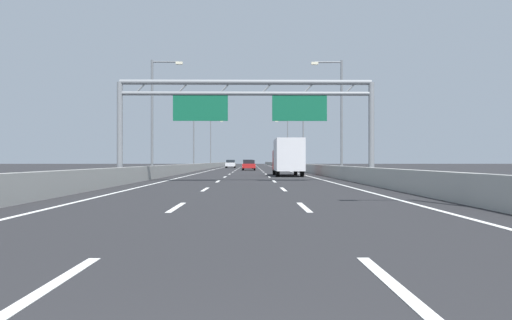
{
  "coord_description": "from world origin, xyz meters",
  "views": [
    {
      "loc": [
        0.29,
        -1.8,
        1.31
      ],
      "look_at": [
        0.85,
        51.03,
        1.41
      ],
      "focal_mm": 35.56,
      "sensor_mm": 36.0,
      "label": 1
    }
  ],
  "objects_px": {
    "streetlamp_left_distant": "(212,140)",
    "silver_car": "(248,164)",
    "streetlamp_right_mid": "(339,111)",
    "yellow_car": "(249,164)",
    "streetlamp_left_far": "(195,132)",
    "streetlamp_left_mid": "(155,111)",
    "box_truck": "(288,156)",
    "white_car": "(231,164)",
    "sign_gantry": "(247,105)",
    "streetlamp_right_far": "(302,132)",
    "streetlamp_right_distant": "(286,141)",
    "red_car": "(249,165)"
  },
  "relations": [
    {
      "from": "streetlamp_left_distant",
      "to": "silver_car",
      "type": "distance_m",
      "value": 20.57
    },
    {
      "from": "streetlamp_right_mid",
      "to": "yellow_car",
      "type": "distance_m",
      "value": 63.79
    },
    {
      "from": "streetlamp_right_mid",
      "to": "streetlamp_left_far",
      "type": "relative_size",
      "value": 1.0
    },
    {
      "from": "streetlamp_right_mid",
      "to": "silver_car",
      "type": "xyz_separation_m",
      "value": [
        -7.62,
        41.41,
        -4.63
      ]
    },
    {
      "from": "streetlamp_left_mid",
      "to": "streetlamp_right_mid",
      "type": "bearing_deg",
      "value": 0.0
    },
    {
      "from": "box_truck",
      "to": "yellow_car",
      "type": "bearing_deg",
      "value": 93.35
    },
    {
      "from": "yellow_car",
      "to": "silver_car",
      "type": "relative_size",
      "value": 1.09
    },
    {
      "from": "streetlamp_right_mid",
      "to": "white_car",
      "type": "height_order",
      "value": "streetlamp_right_mid"
    },
    {
      "from": "streetlamp_left_far",
      "to": "streetlamp_right_mid",
      "type": "bearing_deg",
      "value": -63.57
    },
    {
      "from": "streetlamp_left_mid",
      "to": "white_car",
      "type": "height_order",
      "value": "streetlamp_left_mid"
    },
    {
      "from": "sign_gantry",
      "to": "yellow_car",
      "type": "xyz_separation_m",
      "value": [
        -0.03,
        72.85,
        -4.05
      ]
    },
    {
      "from": "streetlamp_right_mid",
      "to": "streetlamp_left_far",
      "type": "height_order",
      "value": "same"
    },
    {
      "from": "streetlamp_right_mid",
      "to": "streetlamp_left_distant",
      "type": "relative_size",
      "value": 1.0
    },
    {
      "from": "sign_gantry",
      "to": "streetlamp_right_far",
      "type": "height_order",
      "value": "streetlamp_right_far"
    },
    {
      "from": "sign_gantry",
      "to": "yellow_car",
      "type": "relative_size",
      "value": 3.49
    },
    {
      "from": "streetlamp_left_distant",
      "to": "silver_car",
      "type": "height_order",
      "value": "streetlamp_left_distant"
    },
    {
      "from": "sign_gantry",
      "to": "streetlamp_right_far",
      "type": "xyz_separation_m",
      "value": [
        7.41,
        39.71,
        0.59
      ]
    },
    {
      "from": "sign_gantry",
      "to": "streetlamp_right_distant",
      "type": "bearing_deg",
      "value": 83.94
    },
    {
      "from": "streetlamp_right_distant",
      "to": "silver_car",
      "type": "relative_size",
      "value": 2.27
    },
    {
      "from": "white_car",
      "to": "streetlamp_left_far",
      "type": "bearing_deg",
      "value": -99.65
    },
    {
      "from": "white_car",
      "to": "red_car",
      "type": "bearing_deg",
      "value": -81.65
    },
    {
      "from": "streetlamp_right_mid",
      "to": "box_truck",
      "type": "bearing_deg",
      "value": 140.83
    },
    {
      "from": "streetlamp_left_mid",
      "to": "red_car",
      "type": "relative_size",
      "value": 2.25
    },
    {
      "from": "yellow_car",
      "to": "box_truck",
      "type": "bearing_deg",
      "value": -86.65
    },
    {
      "from": "white_car",
      "to": "box_truck",
      "type": "distance_m",
      "value": 50.93
    },
    {
      "from": "streetlamp_left_far",
      "to": "box_truck",
      "type": "bearing_deg",
      "value": -67.7
    },
    {
      "from": "streetlamp_left_distant",
      "to": "yellow_car",
      "type": "height_order",
      "value": "streetlamp_left_distant"
    },
    {
      "from": "streetlamp_right_mid",
      "to": "streetlamp_right_far",
      "type": "bearing_deg",
      "value": 90.0
    },
    {
      "from": "streetlamp_right_distant",
      "to": "silver_car",
      "type": "height_order",
      "value": "streetlamp_right_distant"
    },
    {
      "from": "streetlamp_right_far",
      "to": "box_truck",
      "type": "relative_size",
      "value": 1.13
    },
    {
      "from": "streetlamp_right_far",
      "to": "box_truck",
      "type": "distance_m",
      "value": 27.37
    },
    {
      "from": "streetlamp_left_far",
      "to": "yellow_car",
      "type": "distance_m",
      "value": 34.3
    },
    {
      "from": "streetlamp_right_mid",
      "to": "streetlamp_right_far",
      "type": "height_order",
      "value": "same"
    },
    {
      "from": "red_car",
      "to": "yellow_car",
      "type": "relative_size",
      "value": 0.92
    },
    {
      "from": "silver_car",
      "to": "streetlamp_left_mid",
      "type": "bearing_deg",
      "value": -100.01
    },
    {
      "from": "streetlamp_right_far",
      "to": "streetlamp_right_distant",
      "type": "relative_size",
      "value": 1.0
    },
    {
      "from": "streetlamp_right_mid",
      "to": "silver_car",
      "type": "bearing_deg",
      "value": 100.43
    },
    {
      "from": "yellow_car",
      "to": "silver_car",
      "type": "xyz_separation_m",
      "value": [
        -0.18,
        -21.78,
        0.01
      ]
    },
    {
      "from": "red_car",
      "to": "streetlamp_left_distant",
      "type": "bearing_deg",
      "value": 103.93
    },
    {
      "from": "streetlamp_left_distant",
      "to": "streetlamp_right_distant",
      "type": "bearing_deg",
      "value": 0.0
    },
    {
      "from": "streetlamp_right_far",
      "to": "red_car",
      "type": "bearing_deg",
      "value": -178.18
    },
    {
      "from": "box_truck",
      "to": "streetlamp_right_mid",
      "type": "bearing_deg",
      "value": -39.17
    },
    {
      "from": "yellow_car",
      "to": "white_car",
      "type": "bearing_deg",
      "value": -110.04
    },
    {
      "from": "streetlamp_right_far",
      "to": "white_car",
      "type": "distance_m",
      "value": 26.41
    },
    {
      "from": "streetlamp_right_distant",
      "to": "red_car",
      "type": "xyz_separation_m",
      "value": [
        -7.42,
        -30.27,
        -4.65
      ]
    },
    {
      "from": "streetlamp_left_mid",
      "to": "streetlamp_right_distant",
      "type": "distance_m",
      "value": 61.9
    },
    {
      "from": "sign_gantry",
      "to": "white_car",
      "type": "xyz_separation_m",
      "value": [
        -3.51,
        63.3,
        -4.04
      ]
    },
    {
      "from": "streetlamp_left_mid",
      "to": "box_truck",
      "type": "distance_m",
      "value": 12.04
    },
    {
      "from": "red_car",
      "to": "yellow_car",
      "type": "distance_m",
      "value": 33.38
    },
    {
      "from": "streetlamp_right_mid",
      "to": "yellow_car",
      "type": "xyz_separation_m",
      "value": [
        -7.43,
        63.18,
        -4.64
      ]
    }
  ]
}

